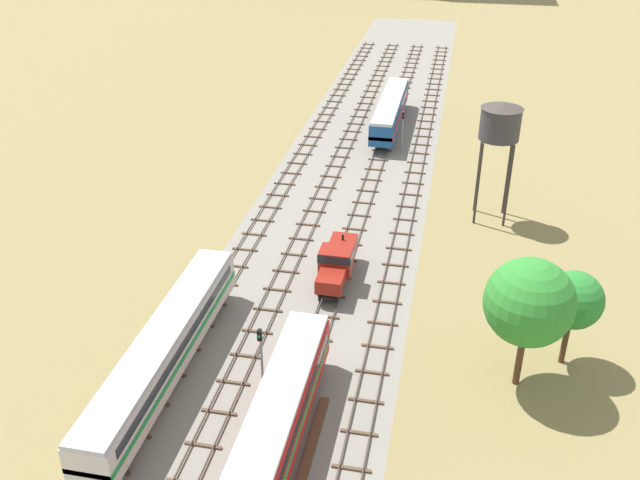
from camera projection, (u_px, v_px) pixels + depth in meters
ground_plane at (352, 177)px, 79.33m from camera, size 480.00×480.00×0.00m
ballast_bed at (352, 177)px, 79.33m from camera, size 17.91×176.00×0.01m
track_far_left at (294, 168)px, 81.35m from camera, size 2.40×126.00×0.29m
track_left at (333, 171)px, 80.53m from camera, size 2.40×126.00×0.29m
track_centre_left at (373, 174)px, 79.72m from camera, size 2.40×126.00×0.29m
track_centre at (414, 177)px, 78.90m from camera, size 2.40×126.00×0.29m
passenger_coach_centre_left_nearest at (268, 443)px, 40.00m from camera, size 2.96×22.00×3.80m
passenger_coach_far_left_near at (164, 348)px, 47.71m from camera, size 2.96×22.00×3.80m
shunter_loco_centre_left_mid at (337, 261)px, 59.01m from camera, size 2.74×8.46×3.10m
diesel_railcar_centre_left_midfar at (390, 110)px, 92.05m from camera, size 2.96×20.50×3.80m
water_tower at (500, 123)px, 65.64m from camera, size 3.99×3.99×11.93m
signal_post_nearest at (261, 353)px, 45.85m from camera, size 0.28×0.47×5.48m
signal_post_near at (403, 125)px, 85.43m from camera, size 0.28×0.47×4.83m
lineside_tree_0 at (574, 300)px, 47.97m from camera, size 4.10×4.10×7.38m
lineside_tree_1 at (529, 303)px, 45.28m from camera, size 5.93×5.93×9.66m
spare_rail_bundle at (309, 454)px, 42.61m from camera, size 0.60×10.00×0.24m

